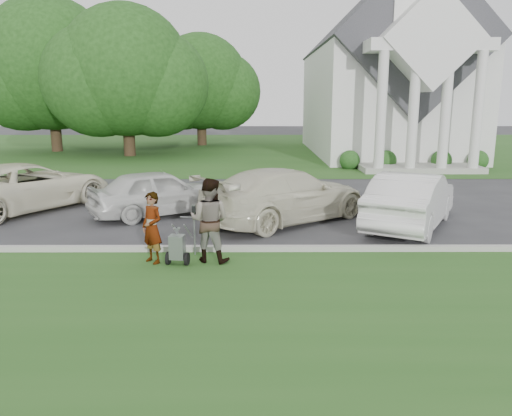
{
  "coord_description": "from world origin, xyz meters",
  "views": [
    {
      "loc": [
        0.3,
        -11.31,
        3.7
      ],
      "look_at": [
        0.34,
        0.0,
        1.23
      ],
      "focal_mm": 35.0,
      "sensor_mm": 36.0,
      "label": 1
    }
  ],
  "objects_px": {
    "tree_far": "(50,70)",
    "person_right": "(209,221)",
    "person_left": "(152,228)",
    "car_a": "(27,186)",
    "car_c": "(286,195)",
    "church": "(385,65)",
    "tree_left": "(126,77)",
    "car_b": "(159,192)",
    "striping_cart": "(177,248)",
    "tree_back": "(201,86)",
    "car_d": "(411,200)",
    "parking_meter_near": "(194,224)"
  },
  "relations": [
    {
      "from": "tree_left",
      "to": "tree_far",
      "type": "relative_size",
      "value": 0.91
    },
    {
      "from": "car_d",
      "to": "tree_back",
      "type": "bearing_deg",
      "value": -42.7
    },
    {
      "from": "person_right",
      "to": "car_b",
      "type": "distance_m",
      "value": 5.19
    },
    {
      "from": "striping_cart",
      "to": "person_left",
      "type": "relative_size",
      "value": 0.64
    },
    {
      "from": "tree_left",
      "to": "tree_back",
      "type": "distance_m",
      "value": 8.95
    },
    {
      "from": "car_a",
      "to": "car_d",
      "type": "distance_m",
      "value": 12.58
    },
    {
      "from": "striping_cart",
      "to": "car_c",
      "type": "bearing_deg",
      "value": 64.41
    },
    {
      "from": "car_a",
      "to": "car_d",
      "type": "height_order",
      "value": "car_d"
    },
    {
      "from": "tree_far",
      "to": "person_right",
      "type": "height_order",
      "value": "tree_far"
    },
    {
      "from": "parking_meter_near",
      "to": "car_d",
      "type": "xyz_separation_m",
      "value": [
        6.05,
        2.75,
        0.03
      ]
    },
    {
      "from": "tree_far",
      "to": "car_d",
      "type": "relative_size",
      "value": 2.35
    },
    {
      "from": "church",
      "to": "car_a",
      "type": "bearing_deg",
      "value": -132.89
    },
    {
      "from": "person_right",
      "to": "person_left",
      "type": "bearing_deg",
      "value": 19.55
    },
    {
      "from": "person_left",
      "to": "car_b",
      "type": "relative_size",
      "value": 0.37
    },
    {
      "from": "car_b",
      "to": "church",
      "type": "bearing_deg",
      "value": -64.34
    },
    {
      "from": "car_c",
      "to": "tree_far",
      "type": "bearing_deg",
      "value": -2.85
    },
    {
      "from": "car_b",
      "to": "parking_meter_near",
      "type": "bearing_deg",
      "value": 169.04
    },
    {
      "from": "church",
      "to": "car_a",
      "type": "relative_size",
      "value": 4.15
    },
    {
      "from": "tree_back",
      "to": "car_a",
      "type": "bearing_deg",
      "value": -97.94
    },
    {
      "from": "tree_left",
      "to": "car_a",
      "type": "bearing_deg",
      "value": -88.01
    },
    {
      "from": "tree_left",
      "to": "person_left",
      "type": "height_order",
      "value": "tree_left"
    },
    {
      "from": "tree_left",
      "to": "person_right",
      "type": "bearing_deg",
      "value": -71.83
    },
    {
      "from": "striping_cart",
      "to": "car_a",
      "type": "height_order",
      "value": "car_a"
    },
    {
      "from": "person_right",
      "to": "parking_meter_near",
      "type": "xyz_separation_m",
      "value": [
        -0.41,
        0.47,
        -0.19
      ]
    },
    {
      "from": "striping_cart",
      "to": "car_a",
      "type": "relative_size",
      "value": 0.18
    },
    {
      "from": "church",
      "to": "car_b",
      "type": "distance_m",
      "value": 22.58
    },
    {
      "from": "tree_left",
      "to": "person_left",
      "type": "xyz_separation_m",
      "value": [
        5.98,
        -22.29,
        -4.29
      ]
    },
    {
      "from": "tree_far",
      "to": "striping_cart",
      "type": "height_order",
      "value": "tree_far"
    },
    {
      "from": "tree_back",
      "to": "car_d",
      "type": "bearing_deg",
      "value": -71.69
    },
    {
      "from": "church",
      "to": "car_a",
      "type": "xyz_separation_m",
      "value": [
        -16.44,
        -17.69,
        -5.13
      ]
    },
    {
      "from": "tree_far",
      "to": "person_right",
      "type": "xyz_separation_m",
      "value": [
        13.28,
        -25.19,
        -4.72
      ]
    },
    {
      "from": "tree_far",
      "to": "striping_cart",
      "type": "bearing_deg",
      "value": -63.71
    },
    {
      "from": "person_left",
      "to": "tree_back",
      "type": "bearing_deg",
      "value": 134.97
    },
    {
      "from": "church",
      "to": "striping_cart",
      "type": "height_order",
      "value": "church"
    },
    {
      "from": "tree_far",
      "to": "person_right",
      "type": "relative_size",
      "value": 5.97
    },
    {
      "from": "car_a",
      "to": "person_left",
      "type": "bearing_deg",
      "value": 164.7
    },
    {
      "from": "parking_meter_near",
      "to": "car_d",
      "type": "distance_m",
      "value": 6.65
    },
    {
      "from": "car_d",
      "to": "church",
      "type": "bearing_deg",
      "value": -72.51
    },
    {
      "from": "church",
      "to": "car_c",
      "type": "bearing_deg",
      "value": -111.72
    },
    {
      "from": "car_b",
      "to": "car_c",
      "type": "bearing_deg",
      "value": -133.81
    },
    {
      "from": "church",
      "to": "parking_meter_near",
      "type": "xyz_separation_m",
      "value": [
        -10.14,
        -22.85,
        -5.15
      ]
    },
    {
      "from": "tree_left",
      "to": "striping_cart",
      "type": "xyz_separation_m",
      "value": [
        6.56,
        -22.43,
        -4.71
      ]
    },
    {
      "from": "person_left",
      "to": "car_a",
      "type": "height_order",
      "value": "person_left"
    },
    {
      "from": "tree_far",
      "to": "person_right",
      "type": "distance_m",
      "value": 28.86
    },
    {
      "from": "car_c",
      "to": "person_right",
      "type": "bearing_deg",
      "value": 114.37
    },
    {
      "from": "tree_left",
      "to": "car_d",
      "type": "height_order",
      "value": "tree_left"
    },
    {
      "from": "church",
      "to": "parking_meter_near",
      "type": "distance_m",
      "value": 25.52
    },
    {
      "from": "car_d",
      "to": "tree_left",
      "type": "bearing_deg",
      "value": -26.74
    },
    {
      "from": "tree_left",
      "to": "parking_meter_near",
      "type": "xyz_separation_m",
      "value": [
        6.87,
        -21.72,
        -4.32
      ]
    },
    {
      "from": "tree_left",
      "to": "car_d",
      "type": "xyz_separation_m",
      "value": [
        12.92,
        -18.97,
        -4.3
      ]
    }
  ]
}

